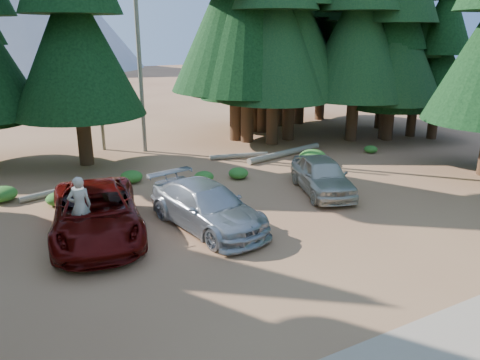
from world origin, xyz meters
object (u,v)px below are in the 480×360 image
(silver_minivan_center, at_px, (207,206))
(log_mid, at_px, (239,156))
(log_right, at_px, (285,153))
(red_pickup, at_px, (96,213))
(frisbee_player, at_px, (80,206))
(silver_minivan_right, at_px, (322,175))
(log_left, at_px, (64,190))

(silver_minivan_center, bearing_deg, log_mid, 44.64)
(silver_minivan_center, distance_m, log_right, 10.47)
(red_pickup, xyz_separation_m, frisbee_player, (-0.60, -0.64, 0.55))
(silver_minivan_center, xyz_separation_m, silver_minivan_right, (5.88, 1.02, -0.01))
(red_pickup, distance_m, silver_minivan_center, 3.74)
(red_pickup, bearing_deg, log_left, 103.65)
(silver_minivan_right, xyz_separation_m, frisbee_player, (-10.05, -0.59, 0.62))
(silver_minivan_right, bearing_deg, silver_minivan_center, -151.05)
(red_pickup, bearing_deg, silver_minivan_center, -6.52)
(frisbee_player, xyz_separation_m, log_left, (0.29, 5.80, -1.26))
(log_left, bearing_deg, silver_minivan_right, -43.55)
(silver_minivan_center, xyz_separation_m, log_mid, (5.46, 7.69, -0.64))
(log_left, xyz_separation_m, log_right, (11.79, 0.60, 0.04))
(silver_minivan_right, bearing_deg, frisbee_player, -157.60)
(silver_minivan_center, bearing_deg, log_left, 111.90)
(red_pickup, height_order, silver_minivan_center, red_pickup)
(frisbee_player, bearing_deg, silver_minivan_center, 175.78)
(silver_minivan_center, distance_m, silver_minivan_right, 5.97)
(frisbee_player, xyz_separation_m, log_right, (12.08, 6.40, -1.22))
(red_pickup, xyz_separation_m, log_left, (-0.30, 5.16, -0.71))
(red_pickup, height_order, frisbee_player, frisbee_player)
(red_pickup, bearing_deg, silver_minivan_right, 9.94)
(silver_minivan_center, relative_size, log_right, 0.99)
(silver_minivan_center, bearing_deg, silver_minivan_right, -0.11)
(red_pickup, bearing_deg, log_right, 36.92)
(silver_minivan_center, distance_m, log_mid, 9.46)
(red_pickup, distance_m, silver_minivan_right, 9.46)
(silver_minivan_right, height_order, log_mid, silver_minivan_right)
(log_right, bearing_deg, red_pickup, -166.06)
(log_left, bearing_deg, log_right, -12.53)
(red_pickup, xyz_separation_m, log_mid, (9.04, 6.61, -0.71))
(silver_minivan_right, height_order, log_right, silver_minivan_right)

